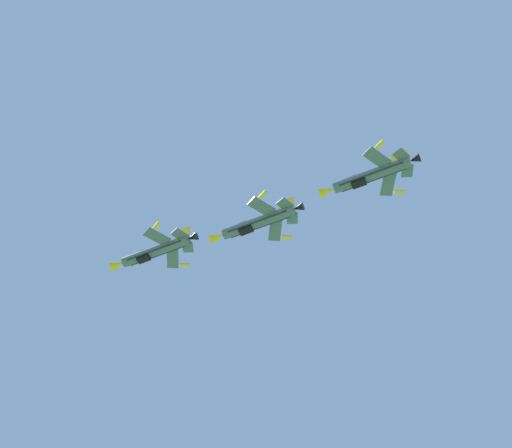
% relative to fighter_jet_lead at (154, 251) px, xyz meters
% --- Properties ---
extents(fighter_jet_lead, '(15.68, 10.35, 4.36)m').
position_rel_fighter_jet_lead_xyz_m(fighter_jet_lead, '(0.00, 0.00, 0.00)').
color(fighter_jet_lead, '#4C5666').
extents(fighter_jet_left_wing, '(15.68, 10.35, 4.36)m').
position_rel_fighter_jet_lead_xyz_m(fighter_jet_left_wing, '(17.53, -4.15, -0.86)').
color(fighter_jet_left_wing, '#4C5666').
extents(fighter_jet_right_wing, '(15.68, 10.35, 4.34)m').
position_rel_fighter_jet_lead_xyz_m(fighter_jet_right_wing, '(35.60, -9.53, 0.55)').
color(fighter_jet_right_wing, '#4C5666').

